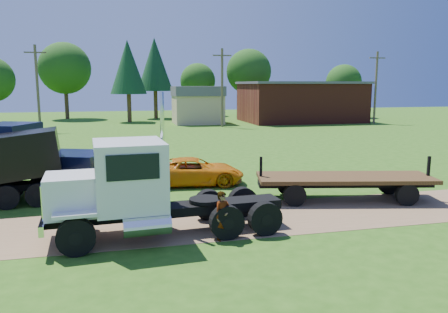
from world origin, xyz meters
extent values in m
plane|color=#285412|center=(0.00, 0.00, 0.00)|extent=(140.00, 140.00, 0.00)
cube|color=brown|center=(0.00, 0.00, 0.01)|extent=(120.00, 4.20, 0.01)
cube|color=black|center=(-4.29, -0.93, 0.81)|extent=(7.61, 1.46, 0.30)
cylinder|color=black|center=(-7.14, -2.20, 0.55)|extent=(1.13, 0.43, 1.11)
cylinder|color=black|center=(-7.14, -2.20, 0.55)|extent=(0.41, 0.40, 0.39)
cylinder|color=black|center=(-7.28, -0.05, 0.55)|extent=(1.13, 0.43, 1.11)
cylinder|color=black|center=(-7.28, -0.05, 0.55)|extent=(0.41, 0.40, 0.39)
cylinder|color=black|center=(-2.61, -1.90, 0.55)|extent=(1.13, 0.43, 1.11)
cylinder|color=black|center=(-2.61, -1.90, 0.55)|extent=(0.41, 0.40, 0.39)
cylinder|color=black|center=(-2.76, 0.25, 0.55)|extent=(1.13, 0.43, 1.11)
cylinder|color=black|center=(-2.76, 0.25, 0.55)|extent=(0.41, 0.40, 0.39)
cylinder|color=black|center=(-1.31, -1.81, 0.55)|extent=(1.13, 0.43, 1.11)
cylinder|color=black|center=(-1.31, -1.81, 0.55)|extent=(0.41, 0.40, 0.39)
cylinder|color=black|center=(-1.45, 0.34, 0.55)|extent=(1.13, 0.43, 1.11)
cylinder|color=black|center=(-1.45, 0.34, 0.55)|extent=(0.41, 0.40, 0.39)
cube|color=silver|center=(-7.16, -1.12, 1.56)|extent=(1.92, 1.83, 1.21)
cube|color=silver|center=(-8.07, -1.18, 1.51)|extent=(0.18, 1.51, 1.01)
cube|color=silver|center=(-8.12, -1.18, 0.81)|extent=(0.31, 2.32, 0.30)
cube|color=silver|center=(-5.55, -1.01, 2.07)|extent=(2.27, 2.55, 2.12)
cube|color=black|center=(-6.59, -1.08, 2.52)|extent=(0.18, 2.01, 0.86)
cube|color=black|center=(-5.47, -2.23, 2.52)|extent=(1.51, 0.14, 0.76)
cube|color=black|center=(-5.63, 0.20, 2.52)|extent=(1.51, 0.14, 0.76)
cube|color=silver|center=(-7.14, -2.20, 1.21)|extent=(1.24, 0.53, 0.10)
cube|color=silver|center=(-7.28, -0.05, 1.21)|extent=(1.24, 0.53, 0.10)
cylinder|color=silver|center=(-5.12, -2.15, 0.71)|extent=(1.45, 0.70, 0.60)
cylinder|color=silver|center=(-4.43, -0.38, 2.32)|extent=(0.15, 0.15, 4.64)
cylinder|color=black|center=(-3.09, -0.85, 1.04)|extent=(1.18, 1.18, 0.12)
cylinder|color=black|center=(-10.22, 3.41, 0.49)|extent=(1.00, 0.41, 0.97)
cylinder|color=black|center=(-10.22, 3.41, 0.49)|extent=(0.37, 0.36, 0.34)
cylinder|color=black|center=(-10.41, 5.26, 0.49)|extent=(1.00, 0.41, 0.97)
cylinder|color=black|center=(-10.41, 5.26, 0.49)|extent=(0.37, 0.36, 0.34)
cylinder|color=black|center=(-9.08, 3.53, 0.49)|extent=(1.00, 0.41, 0.97)
cylinder|color=black|center=(-9.08, 3.53, 0.49)|extent=(0.37, 0.36, 0.34)
cylinder|color=black|center=(-9.27, 5.37, 0.49)|extent=(1.00, 0.41, 0.97)
cylinder|color=black|center=(-9.27, 5.37, 0.49)|extent=(0.37, 0.36, 0.34)
cube|color=black|center=(-10.14, 4.35, 1.99)|extent=(4.07, 2.50, 2.14)
cube|color=maroon|center=(-9.85, 6.66, 0.83)|extent=(7.10, 3.61, 0.31)
cylinder|color=black|center=(-8.04, 4.78, 0.57)|extent=(1.19, 0.75, 1.14)
cylinder|color=black|center=(-8.04, 4.78, 0.57)|extent=(0.51, 0.50, 0.40)
cylinder|color=black|center=(-7.24, 6.80, 0.57)|extent=(1.19, 0.75, 1.14)
cylinder|color=black|center=(-7.24, 6.80, 0.57)|extent=(0.51, 0.50, 0.40)
cube|color=black|center=(-10.81, 7.04, 2.07)|extent=(2.83, 3.06, 2.07)
cube|color=black|center=(-8.31, 6.06, 1.39)|extent=(4.23, 3.53, 0.83)
imported|color=orange|center=(-2.27, 5.97, 0.67)|extent=(5.03, 2.80, 1.33)
cube|color=#392412|center=(3.42, 1.61, 0.96)|extent=(7.63, 3.73, 0.16)
cube|color=black|center=(3.42, 1.61, 0.73)|extent=(7.35, 2.48, 0.23)
cylinder|color=black|center=(0.98, 1.17, 0.46)|extent=(0.95, 0.47, 0.92)
cylinder|color=black|center=(1.39, 3.05, 0.46)|extent=(0.95, 0.47, 0.92)
cylinder|color=black|center=(5.45, 0.18, 0.46)|extent=(0.95, 0.47, 0.92)
cylinder|color=black|center=(5.86, 2.05, 0.46)|extent=(0.95, 0.47, 0.92)
cube|color=black|center=(-0.07, 2.39, 1.42)|extent=(0.13, 0.13, 0.92)
cube|color=black|center=(6.90, 0.84, 1.42)|extent=(0.13, 0.13, 0.92)
imported|color=#999999|center=(-2.76, -1.96, 0.79)|extent=(0.68, 0.57, 1.58)
imported|color=#999999|center=(-6.05, 8.01, 0.94)|extent=(0.92, 0.73, 1.88)
cube|color=maroon|center=(18.00, 40.00, 2.50)|extent=(15.00, 10.00, 5.00)
cube|color=#525156|center=(18.00, 40.00, 5.15)|extent=(15.40, 10.40, 0.30)
cube|color=tan|center=(4.00, 40.00, 1.80)|extent=(6.00, 5.00, 3.60)
cube|color=#525156|center=(4.00, 40.00, 4.10)|extent=(6.20, 5.40, 1.20)
cylinder|color=brown|center=(-14.00, 35.00, 4.50)|extent=(0.28, 0.28, 9.00)
cube|color=brown|center=(-14.00, 35.00, 8.20)|extent=(2.20, 0.14, 0.14)
cylinder|color=brown|center=(6.00, 35.00, 4.50)|extent=(0.28, 0.28, 9.00)
cube|color=brown|center=(6.00, 35.00, 8.20)|extent=(2.20, 0.14, 0.14)
cylinder|color=brown|center=(26.00, 35.00, 4.50)|extent=(0.28, 0.28, 9.00)
cube|color=brown|center=(26.00, 35.00, 8.20)|extent=(2.20, 0.14, 0.14)
cylinder|color=#3E2919|center=(-13.03, 52.18, 1.94)|extent=(0.56, 0.56, 3.88)
sphere|color=#224711|center=(-13.03, 52.18, 7.21)|extent=(7.32, 7.32, 7.32)
cylinder|color=#3E2919|center=(-0.45, 49.92, 2.03)|extent=(0.56, 0.56, 4.06)
cone|color=black|center=(-0.45, 49.92, 7.78)|extent=(5.11, 5.11, 7.55)
cylinder|color=#3E2919|center=(6.63, 54.41, 1.48)|extent=(0.56, 0.56, 2.96)
sphere|color=#224711|center=(6.63, 54.41, 5.49)|extent=(5.57, 5.57, 5.57)
cylinder|color=#3E2919|center=(14.45, 52.39, 1.87)|extent=(0.56, 0.56, 3.74)
sphere|color=#224711|center=(14.45, 52.39, 6.95)|extent=(7.06, 7.06, 7.06)
cylinder|color=#3E2919|center=(27.50, 45.97, 1.42)|extent=(0.56, 0.56, 2.83)
sphere|color=#224711|center=(27.50, 45.97, 5.26)|extent=(5.34, 5.34, 5.34)
cylinder|color=#3E2919|center=(-4.39, 44.50, 1.87)|extent=(0.56, 0.56, 3.75)
cone|color=black|center=(-4.39, 44.50, 7.17)|extent=(4.71, 4.71, 6.96)
camera|label=1|loc=(-5.82, -14.80, 4.85)|focal=35.00mm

